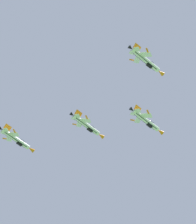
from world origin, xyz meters
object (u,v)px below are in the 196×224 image
at_px(fighter_jet_lead, 146,121).
at_px(fighter_jet_left_wing, 87,125).
at_px(fighter_jet_right_wing, 146,60).
at_px(fighter_jet_left_outer, 16,139).

relative_size(fighter_jet_lead, fighter_jet_left_wing, 1.00).
distance_m(fighter_jet_lead, fighter_jet_left_wing, 22.56).
relative_size(fighter_jet_left_wing, fighter_jet_right_wing, 1.00).
bearing_deg(fighter_jet_left_wing, fighter_jet_right_wing, -1.89).
relative_size(fighter_jet_left_wing, fighter_jet_left_outer, 1.00).
distance_m(fighter_jet_left_wing, fighter_jet_right_wing, 34.07).
height_order(fighter_jet_lead, fighter_jet_left_outer, fighter_jet_left_outer).
bearing_deg(fighter_jet_left_outer, fighter_jet_lead, 40.45).
bearing_deg(fighter_jet_lead, fighter_jet_left_outer, -139.55).
bearing_deg(fighter_jet_left_outer, fighter_jet_left_wing, 40.63).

